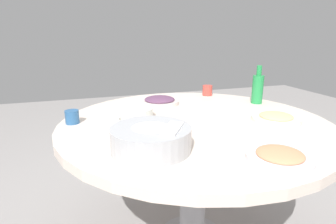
{
  "coord_description": "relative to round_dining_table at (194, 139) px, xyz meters",
  "views": [
    {
      "loc": [
        1.26,
        -0.56,
        1.18
      ],
      "look_at": [
        0.04,
        -0.16,
        0.81
      ],
      "focal_mm": 29.79,
      "sensor_mm": 36.0,
      "label": 1
    }
  ],
  "objects": [
    {
      "name": "green_bottle",
      "position": [
        -0.21,
        0.52,
        0.2
      ],
      "size": [
        0.07,
        0.07,
        0.24
      ],
      "color": "#248F47",
      "rests_on": "round_dining_table"
    },
    {
      "name": "soup_bowl",
      "position": [
        -0.14,
        -0.33,
        0.13
      ],
      "size": [
        0.27,
        0.27,
        0.06
      ],
      "color": "white",
      "rests_on": "round_dining_table"
    },
    {
      "name": "rice_bowl",
      "position": [
        0.3,
        -0.31,
        0.15
      ],
      "size": [
        0.31,
        0.31,
        0.1
      ],
      "color": "#B2B5BA",
      "rests_on": "round_dining_table"
    },
    {
      "name": "round_dining_table",
      "position": [
        0.0,
        0.0,
        0.0
      ],
      "size": [
        1.38,
        1.38,
        0.74
      ],
      "color": "#99999E",
      "rests_on": "ground"
    },
    {
      "name": "dish_noodles",
      "position": [
        0.14,
        0.39,
        0.12
      ],
      "size": [
        0.25,
        0.25,
        0.04
      ],
      "color": "silver",
      "rests_on": "round_dining_table"
    },
    {
      "name": "dish_eggplant",
      "position": [
        -0.38,
        -0.08,
        0.13
      ],
      "size": [
        0.24,
        0.24,
        0.05
      ],
      "color": "silver",
      "rests_on": "round_dining_table"
    },
    {
      "name": "tea_cup_far",
      "position": [
        -0.14,
        -0.6,
        0.14
      ],
      "size": [
        0.07,
        0.07,
        0.07
      ],
      "primitive_type": "cylinder",
      "color": "#2A5A8F",
      "rests_on": "round_dining_table"
    },
    {
      "name": "tea_cup_near",
      "position": [
        -0.52,
        0.32,
        0.14
      ],
      "size": [
        0.07,
        0.07,
        0.07
      ],
      "primitive_type": "cylinder",
      "color": "#C64238",
      "rests_on": "round_dining_table"
    },
    {
      "name": "dish_shrimp",
      "position": [
        0.53,
        0.09,
        0.12
      ],
      "size": [
        0.23,
        0.23,
        0.04
      ],
      "color": "silver",
      "rests_on": "round_dining_table"
    }
  ]
}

